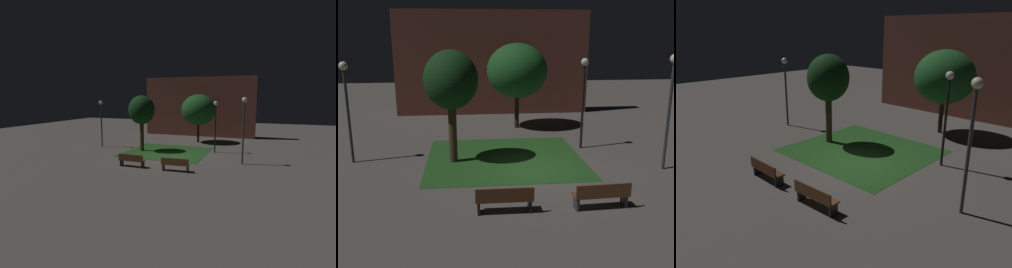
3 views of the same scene
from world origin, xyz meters
The scene contains 10 objects.
ground_plane centered at (0.00, 0.00, 0.00)m, with size 60.00×60.00×0.00m, color #56514C.
grass_lawn centered at (-1.00, 1.54, 0.01)m, with size 6.84×6.39×0.01m, color #23511E.
bench_front_right centered at (-1.55, -3.83, 0.48)m, with size 1.80×0.49×0.88m.
bench_front_left centered at (1.55, -3.83, 0.48)m, with size 1.82×0.57×0.88m.
tree_right_canopy centered at (0.29, 7.22, 3.35)m, with size 3.47×3.47×4.92m.
tree_lawn_side centered at (-3.26, 1.32, 3.51)m, with size 2.26×2.26×4.80m.
lamp_post_plaza_east centered at (5.37, -0.51, 3.16)m, with size 0.36×0.36×4.66m.
lamp_post_path_center centered at (2.85, 2.73, 2.96)m, with size 0.36×0.36×4.33m.
lamp_post_plaza_west centered at (-7.60, 1.66, 2.96)m, with size 0.36×0.36×4.32m.
building_wall_backdrop centered at (-0.80, 11.63, 3.49)m, with size 13.12×0.80×6.97m, color brown.
Camera 3 is at (9.35, -10.32, 6.06)m, focal length 34.66 mm.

